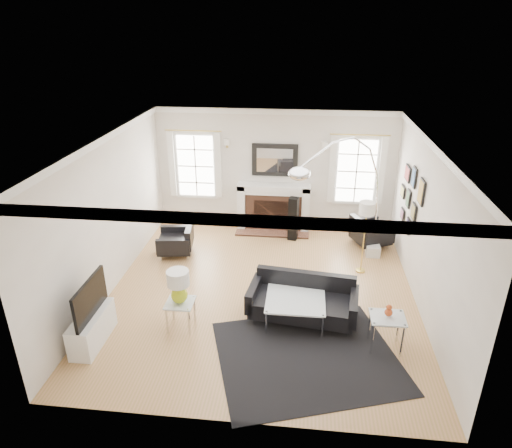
# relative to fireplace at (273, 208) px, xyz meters

# --- Properties ---
(floor) EXTENTS (6.00, 6.00, 0.00)m
(floor) POSITION_rel_fireplace_xyz_m (0.00, -2.79, -0.54)
(floor) COLOR #A98047
(floor) RESTS_ON ground
(back_wall) EXTENTS (5.50, 0.04, 2.80)m
(back_wall) POSITION_rel_fireplace_xyz_m (0.00, 0.21, 0.86)
(back_wall) COLOR silver
(back_wall) RESTS_ON floor
(front_wall) EXTENTS (5.50, 0.04, 2.80)m
(front_wall) POSITION_rel_fireplace_xyz_m (0.00, -5.79, 0.86)
(front_wall) COLOR silver
(front_wall) RESTS_ON floor
(left_wall) EXTENTS (0.04, 6.00, 2.80)m
(left_wall) POSITION_rel_fireplace_xyz_m (-2.75, -2.79, 0.86)
(left_wall) COLOR silver
(left_wall) RESTS_ON floor
(right_wall) EXTENTS (0.04, 6.00, 2.80)m
(right_wall) POSITION_rel_fireplace_xyz_m (2.75, -2.79, 0.86)
(right_wall) COLOR silver
(right_wall) RESTS_ON floor
(ceiling) EXTENTS (5.50, 6.00, 0.02)m
(ceiling) POSITION_rel_fireplace_xyz_m (0.00, -2.79, 2.26)
(ceiling) COLOR white
(ceiling) RESTS_ON back_wall
(crown_molding) EXTENTS (5.50, 6.00, 0.12)m
(crown_molding) POSITION_rel_fireplace_xyz_m (0.00, -2.79, 2.20)
(crown_molding) COLOR white
(crown_molding) RESTS_ON back_wall
(fireplace) EXTENTS (1.70, 0.69, 1.11)m
(fireplace) POSITION_rel_fireplace_xyz_m (0.00, 0.00, 0.00)
(fireplace) COLOR white
(fireplace) RESTS_ON floor
(mantel_mirror) EXTENTS (1.05, 0.07, 0.75)m
(mantel_mirror) POSITION_rel_fireplace_xyz_m (0.00, 0.16, 1.11)
(mantel_mirror) COLOR black
(mantel_mirror) RESTS_ON back_wall
(window_left) EXTENTS (1.24, 0.15, 1.62)m
(window_left) POSITION_rel_fireplace_xyz_m (-1.85, 0.16, 0.92)
(window_left) COLOR white
(window_left) RESTS_ON back_wall
(window_right) EXTENTS (1.24, 0.15, 1.62)m
(window_right) POSITION_rel_fireplace_xyz_m (1.85, 0.16, 0.92)
(window_right) COLOR white
(window_right) RESTS_ON back_wall
(gallery_wall) EXTENTS (0.04, 1.73, 1.29)m
(gallery_wall) POSITION_rel_fireplace_xyz_m (2.72, -1.50, 0.99)
(gallery_wall) COLOR black
(gallery_wall) RESTS_ON right_wall
(tv_unit) EXTENTS (0.35, 1.00, 1.09)m
(tv_unit) POSITION_rel_fireplace_xyz_m (-2.44, -4.49, -0.21)
(tv_unit) COLOR white
(tv_unit) RESTS_ON floor
(area_rug) EXTENTS (3.12, 2.84, 0.01)m
(area_rug) POSITION_rel_fireplace_xyz_m (0.85, -4.48, -0.54)
(area_rug) COLOR black
(area_rug) RESTS_ON floor
(sofa) EXTENTS (1.86, 1.03, 0.58)m
(sofa) POSITION_rel_fireplace_xyz_m (0.76, -3.47, -0.23)
(sofa) COLOR black
(sofa) RESTS_ON floor
(armchair_left) EXTENTS (0.81, 0.88, 0.53)m
(armchair_left) POSITION_rel_fireplace_xyz_m (-1.91, -1.50, -0.25)
(armchair_left) COLOR black
(armchair_left) RESTS_ON floor
(armchair_right) EXTENTS (0.97, 1.02, 0.54)m
(armchair_right) POSITION_rel_fireplace_xyz_m (2.15, -0.65, -0.24)
(armchair_right) COLOR black
(armchair_right) RESTS_ON floor
(coffee_table) EXTENTS (0.96, 0.96, 0.43)m
(coffee_table) POSITION_rel_fireplace_xyz_m (0.63, -3.57, -0.15)
(coffee_table) COLOR silver
(coffee_table) RESTS_ON floor
(side_table_left) EXTENTS (0.44, 0.44, 0.48)m
(side_table_left) POSITION_rel_fireplace_xyz_m (-1.19, -3.98, -0.16)
(side_table_left) COLOR silver
(side_table_left) RESTS_ON floor
(nesting_table) EXTENTS (0.51, 0.43, 0.57)m
(nesting_table) POSITION_rel_fireplace_xyz_m (2.01, -4.14, -0.09)
(nesting_table) COLOR silver
(nesting_table) RESTS_ON floor
(gourd_lamp) EXTENTS (0.35, 0.35, 0.56)m
(gourd_lamp) POSITION_rel_fireplace_xyz_m (-1.19, -3.98, 0.27)
(gourd_lamp) COLOR #BFD71A
(gourd_lamp) RESTS_ON side_table_left
(orange_vase) EXTENTS (0.12, 0.12, 0.19)m
(orange_vase) POSITION_rel_fireplace_xyz_m (2.01, -4.14, 0.13)
(orange_vase) COLOR #BB4217
(orange_vase) RESTS_ON nesting_table
(arc_floor_lamp) EXTENTS (1.94, 1.80, 2.75)m
(arc_floor_lamp) POSITION_rel_fireplace_xyz_m (1.40, -1.71, 0.94)
(arc_floor_lamp) COLOR silver
(arc_floor_lamp) RESTS_ON floor
(stick_floor_lamp) EXTENTS (0.30, 0.30, 1.47)m
(stick_floor_lamp) POSITION_rel_fireplace_xyz_m (1.88, -1.82, 0.73)
(stick_floor_lamp) COLOR gold
(stick_floor_lamp) RESTS_ON floor
(speaker_tower) EXTENTS (0.24, 0.24, 1.00)m
(speaker_tower) POSITION_rel_fireplace_xyz_m (0.48, -0.50, -0.04)
(speaker_tower) COLOR black
(speaker_tower) RESTS_ON floor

